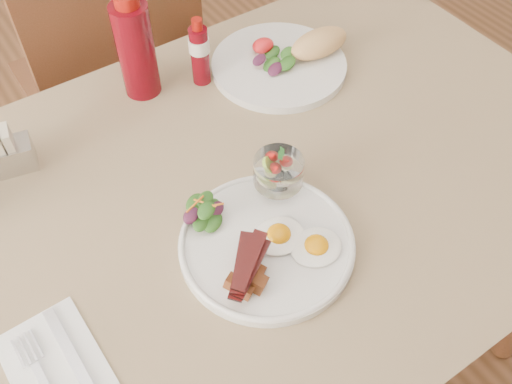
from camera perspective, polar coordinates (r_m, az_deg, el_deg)
The scene contains 12 objects.
table at distance 1.07m, azimuth -0.27°, elevation -2.19°, with size 1.33×0.88×0.75m.
chair_far at distance 1.59m, azimuth -13.88°, elevation 10.80°, with size 0.42×0.42×0.93m.
main_plate at distance 0.91m, azimuth 1.07°, elevation -5.30°, with size 0.28×0.28×0.02m, color silver.
fried_eggs at distance 0.90m, azimuth 4.17°, elevation -4.86°, with size 0.14×0.15×0.02m.
bacon_potato_pile at distance 0.85m, azimuth -0.83°, elevation -7.96°, with size 0.10×0.09×0.05m.
side_salad at distance 0.92m, azimuth -5.20°, elevation -2.09°, with size 0.07×0.07×0.04m.
fruit_cup at distance 0.93m, azimuth 2.25°, elevation 2.08°, with size 0.08×0.08×0.08m.
second_plate at distance 1.22m, azimuth 3.27°, elevation 13.15°, with size 0.30×0.28×0.07m.
ketchup_bottle at distance 1.13m, azimuth -11.93°, elevation 13.87°, with size 0.09×0.09×0.21m.
hot_sauce_bottle at distance 1.15m, azimuth -5.66°, elevation 13.73°, with size 0.05×0.05×0.15m.
sugar_caddy at distance 1.09m, azimuth -24.00°, elevation 3.51°, with size 0.10×0.07×0.09m.
napkin_cutlery at distance 0.86m, azimuth -18.71°, elevation -17.19°, with size 0.13×0.22×0.01m.
Camera 1 is at (-0.35, -0.53, 1.51)m, focal length 40.00 mm.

